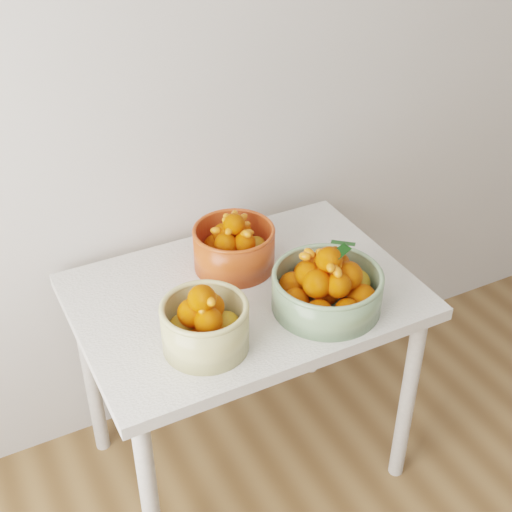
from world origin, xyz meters
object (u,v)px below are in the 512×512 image
object	(u,v)px
table	(245,316)
bowl_orange	(234,246)
bowl_green	(327,287)
bowl_cream	(205,324)

from	to	relation	value
table	bowl_orange	xyz separation A→B (m)	(0.03, 0.13, 0.17)
table	bowl_green	size ratio (longest dim) A/B	2.66
table	bowl_orange	size ratio (longest dim) A/B	3.76
bowl_cream	bowl_orange	size ratio (longest dim) A/B	1.01
bowl_cream	bowl_orange	xyz separation A→B (m)	(0.23, 0.30, -0.00)
bowl_orange	bowl_cream	bearing A→B (deg)	-127.31
bowl_green	bowl_orange	world-z (taller)	bowl_green
bowl_green	bowl_orange	distance (m)	0.34
bowl_cream	bowl_green	size ratio (longest dim) A/B	0.71
bowl_cream	bowl_orange	world-z (taller)	bowl_cream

